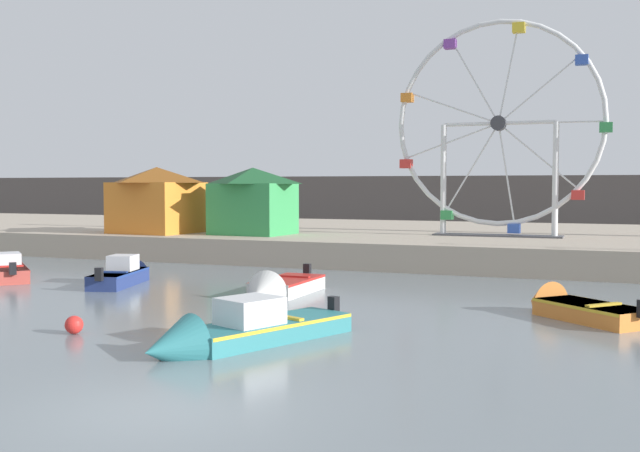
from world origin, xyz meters
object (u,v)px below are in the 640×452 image
motorboat_teal_painted (235,333)px  carnival_booth_green_kiosk (253,200)px  motorboat_navy_blue (125,274)px  motorboat_orange_hull (572,308)px  motorboat_faded_red (7,268)px  ferris_wheel_white_frame (499,128)px  motorboat_pale_grey (278,288)px  carnival_booth_orange_canopy (157,199)px  mooring_buoy_orange (74,325)px

motorboat_teal_painted → carnival_booth_green_kiosk: size_ratio=1.35×
motorboat_navy_blue → carnival_booth_green_kiosk: size_ratio=1.07×
motorboat_orange_hull → carnival_booth_green_kiosk: 19.75m
motorboat_faded_red → ferris_wheel_white_frame: 22.45m
carnival_booth_green_kiosk → motorboat_pale_grey: bearing=-56.1°
motorboat_pale_grey → carnival_booth_orange_canopy: (-11.69, 10.57, 2.63)m
ferris_wheel_white_frame → carnival_booth_green_kiosk: bearing=-165.5°
motorboat_teal_painted → carnival_booth_orange_canopy: size_ratio=1.21×
motorboat_faded_red → ferris_wheel_white_frame: size_ratio=0.46×
mooring_buoy_orange → motorboat_navy_blue: bearing=119.0°
motorboat_teal_painted → motorboat_pale_grey: (-2.27, 7.19, -0.05)m
motorboat_orange_hull → motorboat_navy_blue: bearing=37.0°
mooring_buoy_orange → carnival_booth_green_kiosk: bearing=103.9°
motorboat_teal_painted → carnival_booth_orange_canopy: bearing=-119.2°
carnival_booth_orange_canopy → carnival_booth_green_kiosk: size_ratio=1.11×
motorboat_teal_painted → carnival_booth_orange_canopy: carnival_booth_orange_canopy is taller
motorboat_pale_grey → motorboat_teal_painted: bearing=17.5°
mooring_buoy_orange → motorboat_orange_hull: bearing=32.0°
carnival_booth_green_kiosk → mooring_buoy_orange: (4.61, -18.67, -2.65)m
motorboat_teal_painted → motorboat_navy_blue: 11.94m
motorboat_faded_red → motorboat_orange_hull: 21.23m
motorboat_teal_painted → motorboat_pale_grey: size_ratio=1.31×
motorboat_navy_blue → mooring_buoy_orange: motorboat_navy_blue is taller
motorboat_teal_painted → carnival_booth_orange_canopy: 22.75m
motorboat_faded_red → motorboat_pale_grey: (12.16, -0.89, -0.06)m
motorboat_teal_painted → ferris_wheel_white_frame: 22.42m
motorboat_faded_red → ferris_wheel_white_frame: ferris_wheel_white_frame is taller
motorboat_teal_painted → mooring_buoy_orange: size_ratio=12.53×
motorboat_navy_blue → motorboat_orange_hull: bearing=-110.4°
motorboat_orange_hull → carnival_booth_green_kiosk: bearing=4.9°
motorboat_pale_grey → carnival_booth_orange_canopy: bearing=-132.2°
motorboat_teal_painted → mooring_buoy_orange: (-4.27, -0.17, -0.09)m
motorboat_faded_red → carnival_booth_green_kiosk: bearing=-76.3°
motorboat_faded_red → motorboat_orange_hull: size_ratio=1.26×
motorboat_teal_painted → motorboat_orange_hull: 9.51m
motorboat_pale_grey → motorboat_orange_hull: motorboat_pale_grey is taller
motorboat_teal_painted → ferris_wheel_white_frame: (2.57, 21.46, 5.96)m
motorboat_navy_blue → ferris_wheel_white_frame: size_ratio=0.43×
motorboat_faded_red → motorboat_orange_hull: bearing=-141.9°
motorboat_faded_red → motorboat_teal_painted: bearing=-167.4°
motorboat_pale_grey → mooring_buoy_orange: motorboat_pale_grey is taller
motorboat_pale_grey → motorboat_orange_hull: (9.02, -0.49, -0.01)m
motorboat_navy_blue → motorboat_teal_painted: bearing=-147.9°
carnival_booth_orange_canopy → motorboat_navy_blue: bearing=-56.9°
motorboat_navy_blue → mooring_buoy_orange: 9.39m
motorboat_teal_painted → motorboat_pale_grey: 7.54m
motorboat_faded_red → motorboat_teal_painted: motorboat_teal_painted is taller
motorboat_teal_painted → mooring_buoy_orange: motorboat_teal_painted is taller
motorboat_pale_grey → motorboat_navy_blue: (-6.55, 0.85, 0.08)m
motorboat_teal_painted → ferris_wheel_white_frame: size_ratio=0.54×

